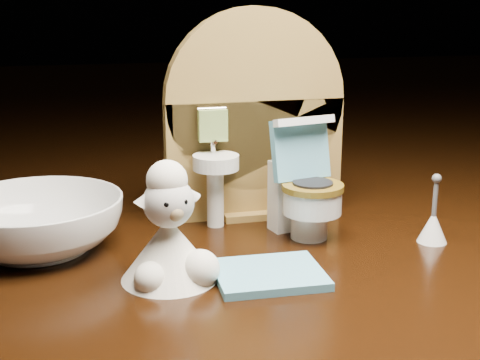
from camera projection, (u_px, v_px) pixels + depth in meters
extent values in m
cube|color=black|center=(278.00, 314.00, 0.45)|extent=(2.50, 2.50, 0.10)
cube|color=olive|center=(254.00, 158.00, 0.49)|extent=(0.13, 0.02, 0.09)
cylinder|color=olive|center=(255.00, 100.00, 0.48)|extent=(0.13, 0.02, 0.13)
cube|color=olive|center=(254.00, 211.00, 0.50)|extent=(0.05, 0.04, 0.01)
cylinder|color=white|center=(215.00, 196.00, 0.47)|extent=(0.01, 0.01, 0.04)
cylinder|color=white|center=(216.00, 162.00, 0.46)|extent=(0.03, 0.03, 0.01)
cylinder|color=silver|center=(213.00, 145.00, 0.46)|extent=(0.00, 0.00, 0.01)
cube|color=#7F9C4D|center=(213.00, 125.00, 0.46)|extent=(0.02, 0.01, 0.02)
cube|color=olive|center=(306.00, 147.00, 0.48)|extent=(0.02, 0.01, 0.02)
cylinder|color=beige|center=(308.00, 156.00, 0.48)|extent=(0.02, 0.02, 0.02)
cylinder|color=white|center=(309.00, 225.00, 0.45)|extent=(0.02, 0.02, 0.02)
cylinder|color=white|center=(312.00, 201.00, 0.44)|extent=(0.04, 0.04, 0.02)
cylinder|color=brown|center=(313.00, 187.00, 0.44)|extent=(0.04, 0.04, 0.00)
cube|color=white|center=(293.00, 194.00, 0.46)|extent=(0.04, 0.02, 0.05)
cube|color=#5FABC6|center=(300.00, 149.00, 0.45)|extent=(0.04, 0.02, 0.04)
cube|color=white|center=(304.00, 121.00, 0.44)|extent=(0.04, 0.02, 0.01)
cylinder|color=#77AE1E|center=(306.00, 150.00, 0.46)|extent=(0.01, 0.01, 0.01)
cube|color=#5FABC6|center=(269.00, 274.00, 0.38)|extent=(0.06, 0.05, 0.00)
cone|color=white|center=(433.00, 226.00, 0.44)|extent=(0.02, 0.02, 0.02)
cylinder|color=#59595B|center=(435.00, 198.00, 0.43)|extent=(0.00, 0.00, 0.03)
sphere|color=#59595B|center=(437.00, 179.00, 0.43)|extent=(0.01, 0.01, 0.01)
cone|color=white|center=(169.00, 248.00, 0.38)|extent=(0.06, 0.06, 0.04)
sphere|color=white|center=(200.00, 269.00, 0.38)|extent=(0.02, 0.02, 0.02)
sphere|color=white|center=(151.00, 278.00, 0.37)|extent=(0.02, 0.02, 0.02)
sphere|color=beige|center=(169.00, 202.00, 0.37)|extent=(0.03, 0.03, 0.03)
sphere|color=tan|center=(175.00, 212.00, 0.36)|extent=(0.01, 0.01, 0.01)
sphere|color=white|center=(167.00, 181.00, 0.37)|extent=(0.02, 0.02, 0.02)
cone|color=beige|center=(145.00, 198.00, 0.37)|extent=(0.01, 0.01, 0.01)
cone|color=beige|center=(189.00, 192.00, 0.38)|extent=(0.01, 0.01, 0.01)
sphere|color=black|center=(167.00, 204.00, 0.36)|extent=(0.00, 0.00, 0.00)
sphere|color=black|center=(184.00, 202.00, 0.36)|extent=(0.00, 0.00, 0.00)
imported|color=white|center=(37.00, 224.00, 0.42)|extent=(0.12, 0.12, 0.03)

